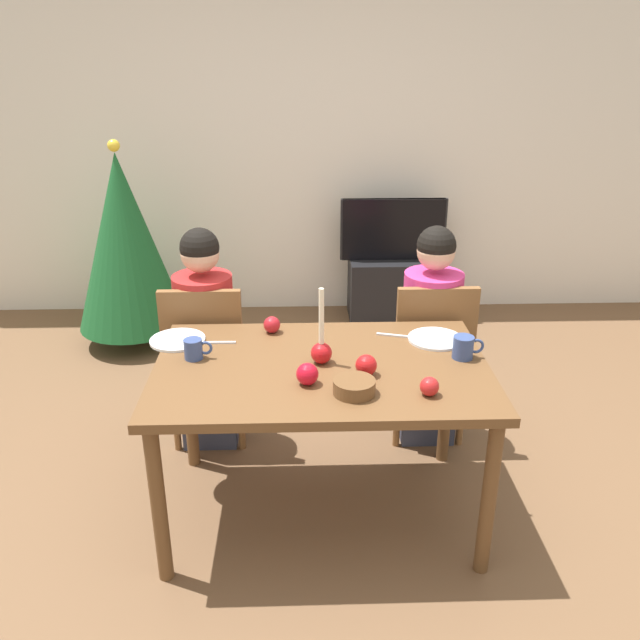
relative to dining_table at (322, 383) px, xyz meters
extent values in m
plane|color=brown|center=(0.00, 0.00, -0.67)|extent=(7.68, 7.68, 0.00)
cube|color=silver|center=(0.00, 2.60, 0.63)|extent=(6.40, 0.10, 2.60)
cube|color=brown|center=(0.00, 0.00, 0.06)|extent=(1.40, 0.90, 0.04)
cylinder|color=brown|center=(-0.64, -0.39, -0.31)|extent=(0.06, 0.06, 0.71)
cylinder|color=brown|center=(0.64, -0.39, -0.31)|extent=(0.06, 0.06, 0.71)
cylinder|color=brown|center=(-0.64, 0.39, -0.31)|extent=(0.06, 0.06, 0.71)
cylinder|color=brown|center=(0.64, 0.39, -0.31)|extent=(0.06, 0.06, 0.71)
cube|color=brown|center=(-0.57, 0.69, -0.24)|extent=(0.40, 0.40, 0.04)
cube|color=brown|center=(-0.57, 0.51, 0.01)|extent=(0.40, 0.04, 0.45)
cylinder|color=brown|center=(-0.40, 0.86, -0.46)|extent=(0.04, 0.04, 0.41)
cylinder|color=brown|center=(-0.74, 0.86, -0.46)|extent=(0.04, 0.04, 0.41)
cylinder|color=brown|center=(-0.40, 0.52, -0.46)|extent=(0.04, 0.04, 0.41)
cylinder|color=brown|center=(-0.74, 0.52, -0.46)|extent=(0.04, 0.04, 0.41)
cube|color=brown|center=(0.59, 0.69, -0.24)|extent=(0.40, 0.40, 0.04)
cube|color=brown|center=(0.59, 0.51, 0.01)|extent=(0.40, 0.04, 0.45)
cylinder|color=brown|center=(0.76, 0.86, -0.46)|extent=(0.04, 0.04, 0.41)
cylinder|color=brown|center=(0.42, 0.86, -0.46)|extent=(0.04, 0.04, 0.41)
cylinder|color=brown|center=(0.76, 0.52, -0.46)|extent=(0.04, 0.04, 0.41)
cylinder|color=brown|center=(0.42, 0.52, -0.46)|extent=(0.04, 0.04, 0.41)
cube|color=#33384C|center=(-0.57, 0.64, -0.44)|extent=(0.28, 0.28, 0.45)
cylinder|color=#AD2323|center=(-0.57, 0.64, 0.02)|extent=(0.30, 0.30, 0.48)
sphere|color=tan|center=(-0.57, 0.64, 0.38)|extent=(0.19, 0.19, 0.19)
sphere|color=black|center=(-0.57, 0.64, 0.41)|extent=(0.19, 0.19, 0.19)
cube|color=#33384C|center=(0.59, 0.64, -0.44)|extent=(0.28, 0.28, 0.45)
cylinder|color=#D1337A|center=(0.59, 0.64, 0.02)|extent=(0.30, 0.30, 0.48)
sphere|color=tan|center=(0.59, 0.64, 0.38)|extent=(0.19, 0.19, 0.19)
sphere|color=black|center=(0.59, 0.64, 0.41)|extent=(0.19, 0.19, 0.19)
cube|color=black|center=(0.61, 2.30, -0.43)|extent=(0.64, 0.40, 0.48)
cube|color=black|center=(0.61, 2.30, 0.04)|extent=(0.79, 0.04, 0.46)
cube|color=black|center=(0.61, 2.30, 0.04)|extent=(0.76, 0.05, 0.46)
cylinder|color=brown|center=(-1.27, 1.91, -0.60)|extent=(0.08, 0.08, 0.14)
cone|color=#195628|center=(-1.27, 1.91, 0.08)|extent=(0.75, 0.75, 1.20)
sphere|color=yellow|center=(-1.27, 1.91, 0.72)|extent=(0.08, 0.08, 0.08)
sphere|color=red|center=(0.00, 0.02, 0.13)|extent=(0.09, 0.09, 0.09)
cylinder|color=#EFE5C6|center=(0.00, 0.02, 0.29)|extent=(0.02, 0.02, 0.24)
cylinder|color=silver|center=(-0.64, 0.26, 0.09)|extent=(0.25, 0.25, 0.01)
cylinder|color=silver|center=(0.53, 0.23, 0.09)|extent=(0.25, 0.25, 0.01)
cylinder|color=#33477F|center=(-0.54, 0.08, 0.13)|extent=(0.08, 0.08, 0.09)
torus|color=#33477F|center=(-0.49, 0.08, 0.13)|extent=(0.06, 0.01, 0.06)
cylinder|color=#33477F|center=(0.60, 0.05, 0.13)|extent=(0.09, 0.09, 0.10)
torus|color=#33477F|center=(0.66, 0.05, 0.14)|extent=(0.07, 0.01, 0.07)
cube|color=silver|center=(-0.47, 0.23, 0.09)|extent=(0.18, 0.02, 0.01)
cube|color=silver|center=(0.35, 0.28, 0.09)|extent=(0.18, 0.06, 0.01)
cylinder|color=brown|center=(0.12, -0.25, 0.11)|extent=(0.16, 0.16, 0.06)
sphere|color=red|center=(0.40, -0.27, 0.12)|extent=(0.07, 0.07, 0.07)
sphere|color=red|center=(0.18, -0.10, 0.13)|extent=(0.09, 0.09, 0.09)
sphere|color=red|center=(-0.06, -0.16, 0.13)|extent=(0.09, 0.09, 0.09)
sphere|color=#AE1A23|center=(-0.22, 0.34, 0.12)|extent=(0.08, 0.08, 0.08)
camera|label=1|loc=(-0.09, -2.45, 1.32)|focal=36.86mm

